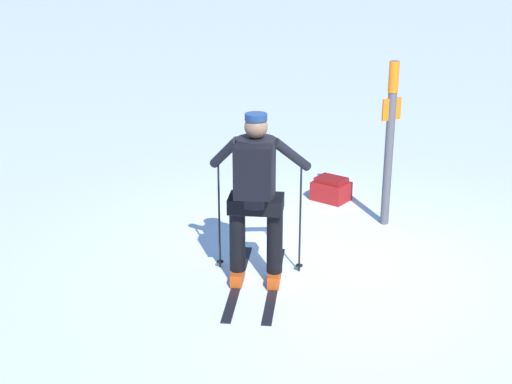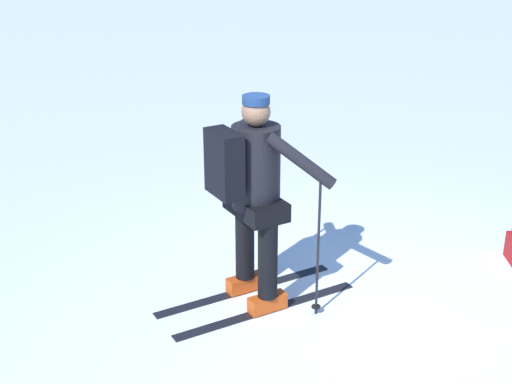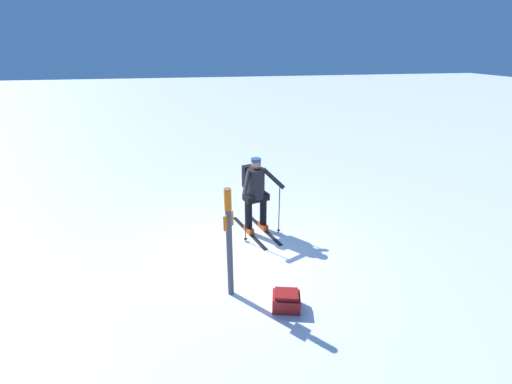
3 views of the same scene
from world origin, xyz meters
The scene contains 4 objects.
ground_plane centered at (0.00, 0.00, 0.00)m, with size 80.00×80.00×0.00m, color white.
skier centered at (0.50, 0.73, 0.96)m, with size 1.01×1.63×1.66m.
dropped_backpack centered at (0.51, -1.73, 0.14)m, with size 0.49×0.43×0.29m.
trail_marker centered at (-0.29, -1.23, 1.10)m, with size 0.17×0.20×1.87m.
Camera 1 is at (-1.83, 6.35, 3.15)m, focal length 50.00 mm.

